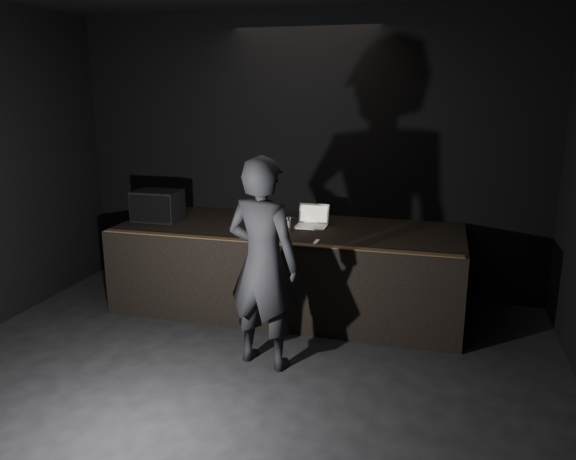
% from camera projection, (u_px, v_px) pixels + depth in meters
% --- Properties ---
extents(ground, '(7.00, 7.00, 0.00)m').
position_uv_depth(ground, '(193.00, 438.00, 4.26)').
color(ground, black).
rests_on(ground, ground).
extents(room_walls, '(6.10, 7.10, 3.52)m').
position_uv_depth(room_walls, '(181.00, 174.00, 3.76)').
color(room_walls, black).
rests_on(room_walls, ground).
extents(stage_riser, '(4.00, 1.50, 1.00)m').
position_uv_depth(stage_riser, '(288.00, 268.00, 6.68)').
color(stage_riser, black).
rests_on(stage_riser, ground).
extents(riser_lip, '(3.92, 0.10, 0.01)m').
position_uv_depth(riser_lip, '(271.00, 242.00, 5.90)').
color(riser_lip, brown).
rests_on(riser_lip, stage_riser).
extents(stage_monitor, '(0.56, 0.41, 0.37)m').
position_uv_depth(stage_monitor, '(157.00, 206.00, 6.84)').
color(stage_monitor, black).
rests_on(stage_monitor, stage_riser).
extents(cable, '(0.79, 0.07, 0.02)m').
position_uv_depth(cable, '(267.00, 215.00, 7.12)').
color(cable, black).
rests_on(cable, stage_riser).
extents(laptop, '(0.36, 0.32, 0.25)m').
position_uv_depth(laptop, '(312.00, 221.00, 6.60)').
color(laptop, silver).
rests_on(laptop, stage_riser).
extents(beer_can, '(0.07, 0.07, 0.17)m').
position_uv_depth(beer_can, '(287.00, 224.00, 6.34)').
color(beer_can, silver).
rests_on(beer_can, stage_riser).
extents(plastic_cup, '(0.09, 0.09, 0.11)m').
position_uv_depth(plastic_cup, '(251.00, 219.00, 6.73)').
color(plastic_cup, white).
rests_on(plastic_cup, stage_riser).
extents(wii_remote, '(0.04, 0.16, 0.03)m').
position_uv_depth(wii_remote, '(316.00, 243.00, 5.85)').
color(wii_remote, white).
rests_on(wii_remote, stage_riser).
extents(person, '(0.82, 0.64, 2.01)m').
position_uv_depth(person, '(263.00, 263.00, 5.19)').
color(person, black).
rests_on(person, ground).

